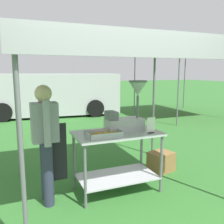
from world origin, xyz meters
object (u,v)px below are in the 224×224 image
stall_canopy (115,47)px  donut_fryer (128,112)px  supply_crate (161,162)px  menu_sign (151,126)px  vendor (46,138)px  donut_cart (117,149)px  van_silver (49,94)px  neighbour_tent (184,56)px  donut_tray (104,135)px

stall_canopy → donut_fryer: bearing=-6.7°
supply_crate → donut_fryer: bearing=-160.3°
donut_fryer → supply_crate: bearing=19.7°
stall_canopy → supply_crate: size_ratio=6.00×
menu_sign → vendor: size_ratio=0.14×
stall_canopy → vendor: 1.58m
donut_cart → van_silver: bearing=90.1°
stall_canopy → menu_sign: (0.43, -0.33, -1.11)m
supply_crate → van_silver: size_ratio=0.09×
donut_fryer → supply_crate: 1.33m
neighbour_tent → donut_cart: bearing=-135.8°
vendor → neighbour_tent: (5.98, 4.78, 1.49)m
donut_cart → donut_tray: bearing=-152.3°
menu_sign → donut_fryer: bearing=126.5°
donut_tray → vendor: size_ratio=0.30×
vendor → van_silver: van_silver is taller
donut_tray → supply_crate: size_ratio=1.00×
menu_sign → vendor: vendor is taller
vendor → stall_canopy: bearing=2.3°
donut_fryer → stall_canopy: bearing=173.3°
stall_canopy → donut_cart: stall_canopy is taller
stall_canopy → menu_sign: 1.24m
menu_sign → neighbour_tent: bearing=48.1°
menu_sign → supply_crate: 1.18m
stall_canopy → donut_fryer: stall_canopy is taller
stall_canopy → vendor: stall_canopy is taller
donut_fryer → menu_sign: bearing=-53.5°
donut_fryer → menu_sign: donut_fryer is taller
stall_canopy → supply_crate: stall_canopy is taller
supply_crate → van_silver: (-1.03, 6.62, 0.71)m
vendor → supply_crate: (2.03, 0.31, -0.73)m
supply_crate → neighbour_tent: size_ratio=0.15×
stall_canopy → neighbour_tent: 6.88m
neighbour_tent → donut_tray: bearing=-136.4°
donut_cart → vendor: (-1.01, 0.06, 0.26)m
donut_tray → stall_canopy: bearing=42.4°
supply_crate → van_silver: 6.74m
donut_fryer → menu_sign: size_ratio=3.21×
menu_sign → neighbour_tent: (4.54, 5.07, 1.39)m
supply_crate → neighbour_tent: (3.94, 4.47, 2.22)m
donut_cart → van_silver: van_silver is taller
stall_canopy → van_silver: size_ratio=0.51×
donut_tray → neighbour_tent: neighbour_tent is taller
stall_canopy → vendor: size_ratio=1.78×
van_silver → stall_canopy: bearing=-89.9°
donut_fryer → supply_crate: size_ratio=1.55×
stall_canopy → donut_tray: bearing=-137.6°
donut_fryer → vendor: 1.25m
vendor → van_silver: bearing=81.8°
donut_tray → neighbour_tent: 7.36m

